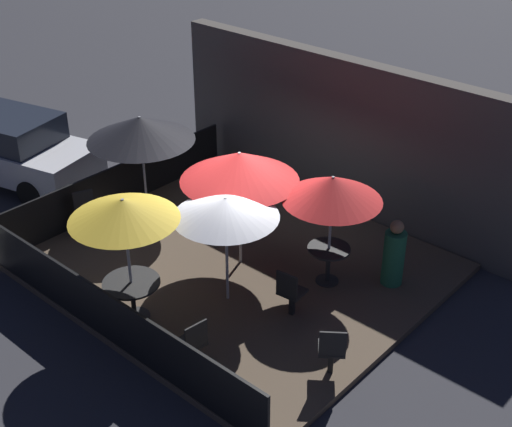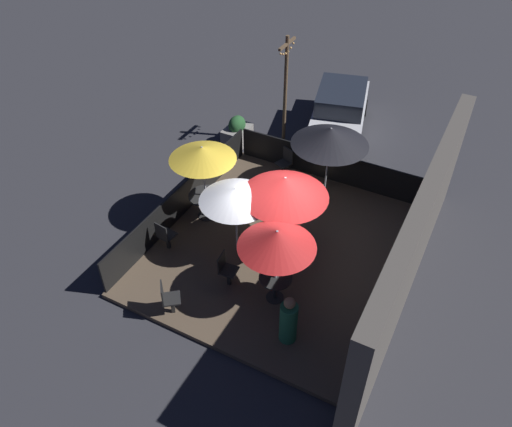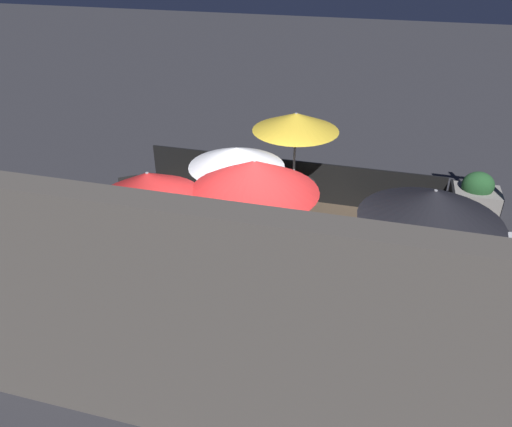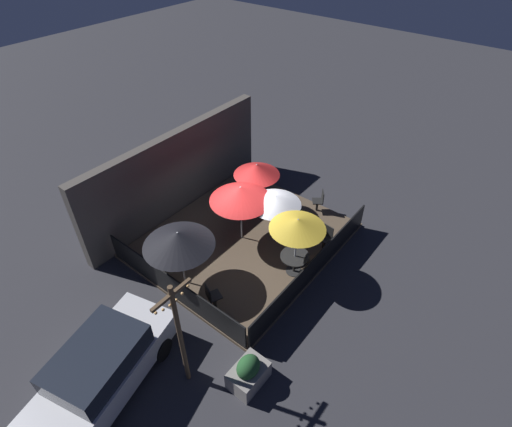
% 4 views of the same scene
% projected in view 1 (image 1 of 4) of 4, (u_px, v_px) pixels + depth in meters
% --- Properties ---
extents(ground_plane, '(60.00, 60.00, 0.00)m').
position_uv_depth(ground_plane, '(237.00, 269.00, 13.47)').
color(ground_plane, '#2D2D33').
extents(patio_deck, '(6.90, 6.04, 0.12)m').
position_uv_depth(patio_deck, '(237.00, 266.00, 13.44)').
color(patio_deck, brown).
rests_on(patio_deck, ground_plane).
extents(building_wall, '(8.50, 0.36, 3.32)m').
position_uv_depth(building_wall, '(343.00, 136.00, 14.74)').
color(building_wall, '#4C4742').
rests_on(building_wall, ground_plane).
extents(fence_front, '(6.70, 0.05, 0.95)m').
position_uv_depth(fence_front, '(109.00, 317.00, 11.25)').
color(fence_front, black).
rests_on(fence_front, patio_deck).
extents(fence_side_left, '(0.05, 5.84, 0.95)m').
position_uv_depth(fence_side_left, '(120.00, 185.00, 15.14)').
color(fence_side_left, black).
rests_on(fence_side_left, patio_deck).
extents(patio_umbrella_0, '(1.75, 1.75, 2.27)m').
position_uv_depth(patio_umbrella_0, '(123.00, 210.00, 10.97)').
color(patio_umbrella_0, '#B2B2B7').
rests_on(patio_umbrella_0, patio_deck).
extents(patio_umbrella_1, '(1.73, 1.73, 2.12)m').
position_uv_depth(patio_umbrella_1, '(333.00, 189.00, 11.97)').
color(patio_umbrella_1, '#B2B2B7').
rests_on(patio_umbrella_1, patio_deck).
extents(patio_umbrella_2, '(1.78, 1.78, 2.01)m').
position_uv_depth(patio_umbrella_2, '(226.00, 207.00, 11.55)').
color(patio_umbrella_2, '#B2B2B7').
rests_on(patio_umbrella_2, patio_deck).
extents(patio_umbrella_3, '(2.13, 2.13, 2.27)m').
position_uv_depth(patio_umbrella_3, '(240.00, 167.00, 12.47)').
color(patio_umbrella_3, '#B2B2B7').
rests_on(patio_umbrella_3, patio_deck).
extents(patio_umbrella_4, '(2.17, 2.17, 2.16)m').
position_uv_depth(patio_umbrella_4, '(140.00, 129.00, 14.16)').
color(patio_umbrella_4, '#B2B2B7').
rests_on(patio_umbrella_4, patio_deck).
extents(dining_table_0, '(0.96, 0.96, 0.73)m').
position_uv_depth(dining_table_0, '(132.00, 289.00, 11.73)').
color(dining_table_0, black).
rests_on(dining_table_0, patio_deck).
extents(dining_table_1, '(0.77, 0.77, 0.71)m').
position_uv_depth(dining_table_1, '(329.00, 255.00, 12.64)').
color(dining_table_1, black).
rests_on(dining_table_1, patio_deck).
extents(patio_chair_0, '(0.44, 0.44, 0.92)m').
position_uv_depth(patio_chair_0, '(290.00, 292.00, 11.80)').
color(patio_chair_0, black).
rests_on(patio_chair_0, patio_deck).
extents(patio_chair_1, '(0.52, 0.52, 0.93)m').
position_uv_depth(patio_chair_1, '(86.00, 212.00, 14.05)').
color(patio_chair_1, black).
rests_on(patio_chair_1, patio_deck).
extents(patio_chair_2, '(0.56, 0.56, 0.91)m').
position_uv_depth(patio_chair_2, '(332.00, 349.00, 10.56)').
color(patio_chair_2, black).
rests_on(patio_chair_2, patio_deck).
extents(patio_chair_3, '(0.45, 0.45, 0.91)m').
position_uv_depth(patio_chair_3, '(192.00, 343.00, 10.69)').
color(patio_chair_3, black).
rests_on(patio_chair_3, patio_deck).
extents(patron_0, '(0.48, 0.48, 1.29)m').
position_uv_depth(patron_0, '(394.00, 255.00, 12.60)').
color(patron_0, '#236642').
rests_on(patron_0, patio_deck).
extents(parked_car_0, '(4.50, 2.67, 1.62)m').
position_uv_depth(parked_car_0, '(9.00, 147.00, 16.23)').
color(parked_car_0, silver).
rests_on(parked_car_0, ground_plane).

